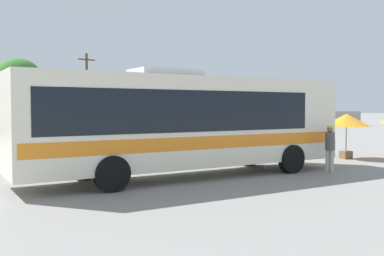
{
  "coord_description": "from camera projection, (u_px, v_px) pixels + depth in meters",
  "views": [
    {
      "loc": [
        -7.6,
        -13.32,
        2.39
      ],
      "look_at": [
        0.89,
        1.85,
        1.58
      ],
      "focal_mm": 41.08,
      "sensor_mm": 36.0,
      "label": 1
    }
  ],
  "objects": [
    {
      "name": "parked_car_second_grey",
      "position": [
        21.0,
        129.0,
        33.2
      ],
      "size": [
        4.43,
        2.25,
        1.5
      ],
      "color": "slate",
      "rests_on": "ground_plane"
    },
    {
      "name": "utility_pole_near",
      "position": [
        87.0,
        91.0,
        42.51
      ],
      "size": [
        1.77,
        0.59,
        7.62
      ],
      "color": "#4C3823",
      "rests_on": "ground_plane"
    },
    {
      "name": "ground_plane",
      "position": [
        106.0,
        151.0,
        24.15
      ],
      "size": [
        300.0,
        300.0,
        0.0
      ],
      "primitive_type": "plane",
      "color": "gray"
    },
    {
      "name": "coach_bus_cream_orange",
      "position": [
        185.0,
        121.0,
        14.98
      ],
      "size": [
        11.89,
        3.02,
        3.65
      ],
      "color": "silver",
      "rests_on": "ground_plane"
    },
    {
      "name": "vendor_umbrella_near_gate_orange",
      "position": [
        346.0,
        121.0,
        20.42
      ],
      "size": [
        2.1,
        2.1,
        2.1
      ],
      "color": "gray",
      "rests_on": "ground_plane"
    },
    {
      "name": "attendant_by_bus_door",
      "position": [
        330.0,
        146.0,
        16.11
      ],
      "size": [
        0.46,
        0.46,
        1.73
      ],
      "color": "#B7B2A8",
      "rests_on": "ground_plane"
    },
    {
      "name": "roadside_tree_midleft",
      "position": [
        18.0,
        78.0,
        40.86
      ],
      "size": [
        4.22,
        4.22,
        6.98
      ],
      "color": "brown",
      "rests_on": "ground_plane"
    },
    {
      "name": "perimeter_wall",
      "position": [
        46.0,
        124.0,
        38.4
      ],
      "size": [
        80.0,
        0.3,
        1.91
      ],
      "primitive_type": "cube",
      "color": "#9E998C",
      "rests_on": "ground_plane"
    }
  ]
}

